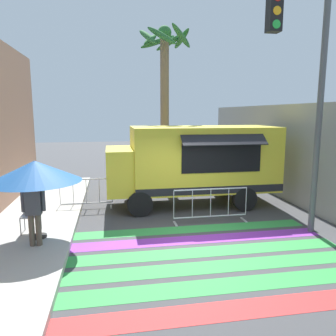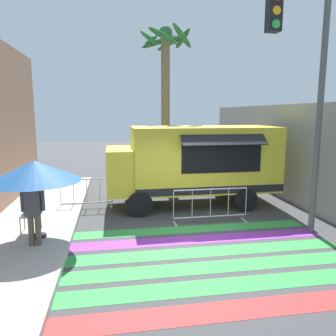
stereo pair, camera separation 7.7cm
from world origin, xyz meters
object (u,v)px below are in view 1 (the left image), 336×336
at_px(vendor_person, 34,208).
at_px(barricade_side, 86,194).
at_px(palm_tree, 165,78).
at_px(folding_chair, 31,212).
at_px(traffic_signal_pole, 295,64).
at_px(food_truck, 190,160).
at_px(barricade_front, 211,206).
at_px(patio_umbrella, 35,171).

distance_m(vendor_person, barricade_side, 3.57).
bearing_deg(palm_tree, folding_chair, -126.58).
bearing_deg(folding_chair, traffic_signal_pole, -11.41).
xyz_separation_m(food_truck, traffic_signal_pole, (1.83, -3.18, 2.80)).
bearing_deg(barricade_front, barricade_side, 150.15).
bearing_deg(food_truck, folding_chair, -154.64).
bearing_deg(traffic_signal_pole, vendor_person, -179.16).
height_order(patio_umbrella, barricade_side, patio_umbrella).
xyz_separation_m(patio_umbrella, folding_chair, (-0.27, 0.50, -1.13)).
bearing_deg(barricade_side, patio_umbrella, -108.12).
distance_m(food_truck, folding_chair, 5.35).
xyz_separation_m(folding_chair, palm_tree, (4.51, 6.07, 4.06)).
relative_size(vendor_person, barricade_front, 0.71).
bearing_deg(traffic_signal_pole, palm_tree, 106.66).
height_order(food_truck, barricade_side, food_truck).
distance_m(folding_chair, palm_tree, 8.58).
height_order(traffic_signal_pole, patio_umbrella, traffic_signal_pole).
bearing_deg(barricade_front, food_truck, 93.86).
relative_size(folding_chair, palm_tree, 0.13).
xyz_separation_m(folding_chair, barricade_front, (4.90, 0.29, -0.17)).
bearing_deg(vendor_person, traffic_signal_pole, 11.57).
bearing_deg(traffic_signal_pole, patio_umbrella, 176.26).
xyz_separation_m(vendor_person, palm_tree, (4.20, 7.08, 3.69)).
xyz_separation_m(patio_umbrella, vendor_person, (0.03, -0.51, -0.76)).
bearing_deg(food_truck, vendor_person, -143.80).
bearing_deg(traffic_signal_pole, food_truck, 119.94).
height_order(folding_chair, barricade_front, barricade_front).
bearing_deg(patio_umbrella, palm_tree, 57.23).
xyz_separation_m(traffic_signal_pole, folding_chair, (-6.60, 0.92, -3.69)).
distance_m(food_truck, palm_tree, 4.96).
bearing_deg(barricade_side, food_truck, -2.19).
relative_size(patio_umbrella, palm_tree, 0.32).
bearing_deg(food_truck, barricade_front, -86.14).
bearing_deg(patio_umbrella, barricade_side, 71.88).
relative_size(patio_umbrella, folding_chair, 2.52).
relative_size(barricade_front, barricade_side, 1.28).
distance_m(traffic_signal_pole, patio_umbrella, 6.84).
relative_size(vendor_person, palm_tree, 0.23).
bearing_deg(folding_chair, vendor_person, -76.77).
distance_m(vendor_person, palm_tree, 9.02).
relative_size(food_truck, traffic_signal_pole, 0.89).
relative_size(folding_chair, vendor_person, 0.55).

